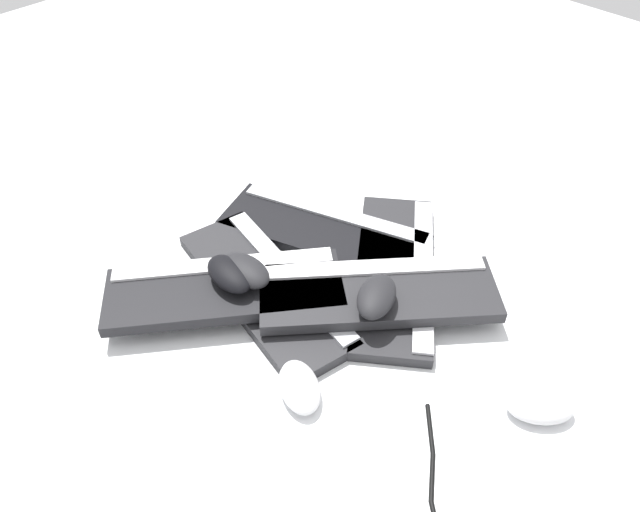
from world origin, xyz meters
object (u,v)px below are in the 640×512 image
keyboard_2 (324,232)px  mouse_2 (377,296)px  keyboard_0 (266,289)px  keyboard_1 (396,272)px  keyboard_3 (378,293)px  mouse_3 (245,270)px  mouse_1 (299,387)px  keyboard_4 (225,289)px  mouse_0 (540,406)px  mouse_4 (230,274)px

keyboard_2 → mouse_2: size_ratio=4.22×
mouse_2 → keyboard_0: bearing=88.1°
keyboard_1 → keyboard_3: keyboard_3 is taller
keyboard_0 → keyboard_2: same height
keyboard_0 → mouse_3: size_ratio=4.19×
mouse_1 → keyboard_4: bearing=-161.1°
keyboard_4 → keyboard_0: bearing=156.4°
keyboard_3 → mouse_0: keyboard_3 is taller
keyboard_4 → mouse_2: 0.29m
mouse_1 → mouse_4: bearing=-164.2°
keyboard_4 → mouse_0: bearing=110.8°
mouse_2 → mouse_4: bearing=97.3°
keyboard_4 → mouse_2: bearing=124.4°
mouse_2 → mouse_3: (0.12, -0.21, 0.00)m
keyboard_1 → mouse_1: mouse_1 is taller
keyboard_1 → mouse_0: size_ratio=4.00×
keyboard_2 → mouse_1: 0.40m
keyboard_3 → mouse_4: bearing=-48.2°
keyboard_2 → mouse_4: size_ratio=4.22×
keyboard_1 → mouse_0: 0.38m
mouse_4 → keyboard_3: bearing=-132.8°
keyboard_0 → keyboard_1: (-0.21, 0.15, 0.00)m
keyboard_1 → keyboard_2: same height
mouse_2 → mouse_3: bearing=94.0°
mouse_2 → mouse_3: same height
keyboard_0 → keyboard_3: (-0.12, 0.18, 0.03)m
keyboard_3 → mouse_2: size_ratio=3.91×
keyboard_0 → mouse_0: bearing=104.8°
mouse_0 → mouse_3: mouse_3 is taller
keyboard_1 → keyboard_4: 0.34m
mouse_2 → mouse_3: size_ratio=1.00×
mouse_4 → keyboard_0: bearing=-108.8°
keyboard_0 → keyboard_2: 0.20m
keyboard_2 → mouse_3: mouse_3 is taller
keyboard_3 → keyboard_4: size_ratio=0.98×
mouse_2 → keyboard_3: bearing=7.9°
keyboard_0 → mouse_4: size_ratio=4.19×
mouse_1 → mouse_0: bearing=67.6°
keyboard_2 → mouse_2: mouse_2 is taller
keyboard_0 → mouse_3: mouse_3 is taller
mouse_3 → mouse_4: bearing=-120.1°
mouse_1 → mouse_3: size_ratio=1.00×
keyboard_0 → mouse_0: (-0.14, 0.52, 0.01)m
keyboard_2 → keyboard_3: keyboard_3 is taller
keyboard_0 → keyboard_4: (0.07, -0.03, 0.03)m
keyboard_1 → keyboard_2: size_ratio=0.95×
mouse_0 → mouse_3: bearing=-24.7°
mouse_0 → mouse_2: 0.32m
keyboard_0 → mouse_4: (0.06, -0.03, 0.07)m
mouse_3 → keyboard_0: bearing=67.6°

